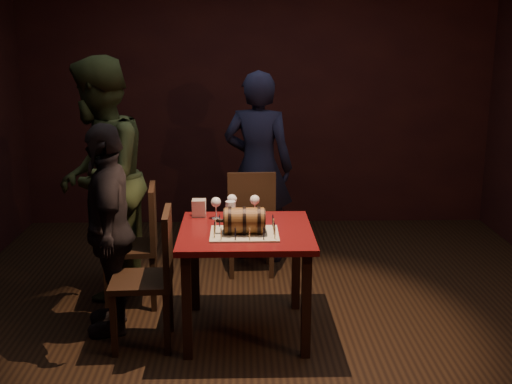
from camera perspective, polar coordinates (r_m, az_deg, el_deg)
The scene contains 16 objects.
room_shell at distance 4.41m, azimuth 1.08°, elevation 5.53°, with size 5.04×5.04×2.80m.
pub_table at distance 4.39m, azimuth -0.90°, elevation -4.72°, with size 0.90×0.90×0.75m.
cake_board at distance 4.25m, azimuth -1.04°, elevation -3.73°, with size 0.45×0.35×0.01m, color #B0A98E.
barrel_cake at distance 4.22m, azimuth -1.05°, elevation -2.55°, with size 0.33×0.19×0.19m.
birthday_candles at distance 4.24m, azimuth -1.03°, elevation -3.13°, with size 0.40×0.30×0.09m.
wine_glass_left at distance 4.58m, azimuth -3.58°, elevation -0.99°, with size 0.07×0.07×0.16m.
wine_glass_mid at distance 4.66m, azimuth -2.15°, elevation -0.73°, with size 0.07×0.07×0.16m.
wine_glass_right at distance 4.63m, azimuth -0.11°, elevation -0.79°, with size 0.07×0.07×0.16m.
pint_of_ale at distance 4.52m, azimuth -2.27°, elevation -1.79°, with size 0.07×0.07×0.15m.
menu_card at distance 4.64m, azimuth -5.10°, elevation -1.49°, with size 0.10×0.05×0.13m, color white, non-canonical shape.
chair_back at distance 5.47m, azimuth -0.44°, elevation -2.22°, with size 0.41×0.41×0.93m.
chair_left_rear at distance 4.98m, azimuth -10.22°, elevation -4.10°, with size 0.44×0.44×0.93m.
chair_left_front at distance 4.32m, azimuth -9.11°, elevation -6.92°, with size 0.42×0.42×0.93m.
person_back at distance 5.80m, azimuth 0.20°, elevation 2.22°, with size 0.63×0.41×1.73m, color black.
person_left_rear at distance 5.16m, azimuth -13.66°, elevation 1.20°, with size 0.92×0.71×1.89m, color #354020.
person_left_front at distance 4.53m, azimuth -12.93°, elevation -3.22°, with size 0.86×0.36×1.47m, color black.
Camera 1 is at (-0.19, -4.36, 2.05)m, focal length 45.00 mm.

